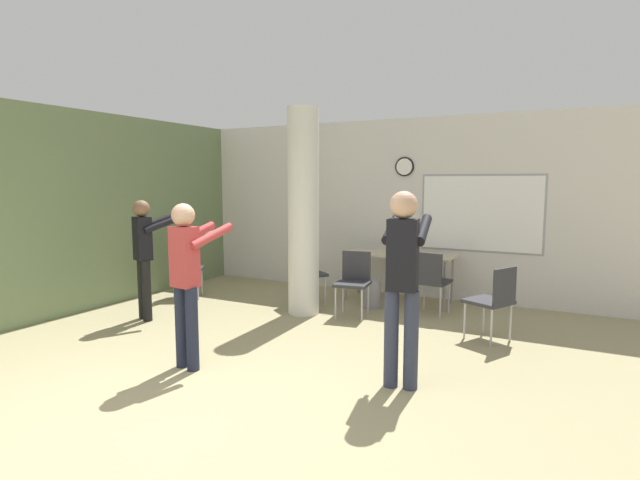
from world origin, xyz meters
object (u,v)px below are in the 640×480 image
bottle_on_table (396,245)px  person_playing_side (403,273)px  person_watching_back (145,250)px  person_playing_front (187,272)px  chair_mid_room (494,298)px  chair_table_right (431,278)px  chair_table_front (354,278)px  chair_table_left (305,270)px  chair_by_left_wall (183,265)px  folding_table (399,257)px

bottle_on_table → person_playing_side: (1.15, -3.18, 0.18)m
person_watching_back → person_playing_front: bearing=-32.0°
chair_mid_room → person_playing_front: size_ratio=0.54×
person_watching_back → person_playing_front: person_playing_front is taller
chair_table_right → person_playing_front: person_playing_front is taller
chair_table_front → chair_table_left: bearing=165.6°
chair_mid_room → person_playing_front: 3.38m
bottle_on_table → chair_table_front: bottle_on_table is taller
person_playing_side → person_playing_front: 2.05m
chair_table_front → chair_table_left: same height
chair_table_right → chair_by_left_wall: 3.80m
chair_by_left_wall → chair_table_right: bearing=11.9°
chair_table_left → person_playing_front: person_playing_front is taller
chair_table_left → chair_table_front: bearing=-14.4°
person_playing_side → chair_by_left_wall: bearing=157.5°
bottle_on_table → chair_by_left_wall: (-2.98, -1.46, -0.34)m
bottle_on_table → person_playing_side: 3.38m
bottle_on_table → person_playing_front: person_playing_front is taller
folding_table → chair_table_right: 0.85m
person_playing_side → person_playing_front: size_ratio=1.08×
chair_by_left_wall → folding_table: bearing=23.3°
chair_mid_room → person_playing_front: (-2.51, -2.23, 0.44)m
chair_table_right → person_playing_side: 2.59m
chair_table_right → person_watching_back: person_watching_back is taller
chair_table_left → chair_mid_room: bearing=-10.6°
chair_by_left_wall → person_playing_front: bearing=-46.2°
chair_table_right → person_playing_front: bearing=-117.3°
folding_table → chair_table_right: (0.64, -0.54, -0.17)m
person_playing_front → chair_table_right: bearing=62.7°
person_playing_side → bottle_on_table: bearing=110.0°
chair_table_right → person_playing_side: size_ratio=0.50×
chair_by_left_wall → person_watching_back: bearing=-69.0°
folding_table → person_playing_side: bearing=-70.8°
chair_table_front → person_playing_side: (1.34, -1.99, 0.51)m
chair_mid_room → folding_table: bearing=139.8°
bottle_on_table → chair_mid_room: (1.68, -1.47, -0.34)m
person_watching_back → chair_table_left: bearing=49.2°
bottle_on_table → chair_table_left: 1.48m
chair_by_left_wall → chair_mid_room: size_ratio=1.00×
person_playing_front → person_playing_side: bearing=14.9°
bottle_on_table → person_playing_front: bearing=-102.6°
chair_table_front → person_watching_back: bearing=-148.3°
person_playing_front → chair_table_left: bearing=95.2°
chair_table_right → chair_table_left: size_ratio=1.00×
chair_table_left → person_watching_back: bearing=-130.8°
chair_table_front → person_watching_back: size_ratio=0.55×
chair_by_left_wall → chair_mid_room: 4.66m
chair_table_right → person_watching_back: (-3.27, -1.97, 0.42)m
folding_table → chair_mid_room: chair_mid_room is taller
bottle_on_table → person_watching_back: 3.66m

